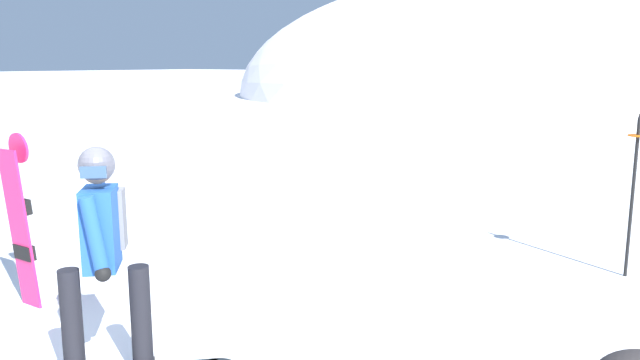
{
  "coord_description": "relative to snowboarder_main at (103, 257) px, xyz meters",
  "views": [
    {
      "loc": [
        3.9,
        -2.38,
        2.28
      ],
      "look_at": [
        0.1,
        3.34,
        1.0
      ],
      "focal_mm": 35.47,
      "sensor_mm": 36.0,
      "label": 1
    }
  ],
  "objects": [
    {
      "name": "piste_marker_near",
      "position": [
        2.82,
        4.54,
        0.11
      ],
      "size": [
        0.2,
        0.2,
        1.79
      ],
      "color": "black",
      "rests_on": "ground"
    },
    {
      "name": "snowboarder_main",
      "position": [
        0.0,
        0.0,
        0.0
      ],
      "size": [
        1.42,
        1.35,
        1.71
      ],
      "color": "black",
      "rests_on": "ground"
    },
    {
      "name": "spare_snowboard",
      "position": [
        -1.76,
        0.44,
        -0.08
      ],
      "size": [
        0.28,
        0.15,
        1.66
      ],
      "color": "#D11E5B",
      "rests_on": "ground"
    },
    {
      "name": "ridge_peak_main",
      "position": [
        -10.12,
        39.98,
        -0.92
      ],
      "size": [
        36.56,
        32.9,
        16.19
      ],
      "color": "white",
      "rests_on": "ground"
    }
  ]
}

